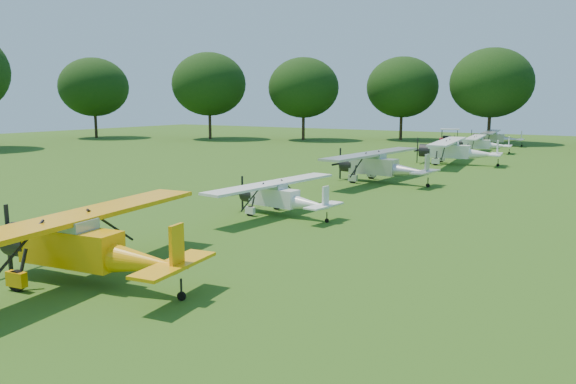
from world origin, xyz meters
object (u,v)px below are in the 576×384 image
at_px(golf_cart, 449,140).
at_px(aircraft_4, 380,164).
at_px(aircraft_6, 480,143).
at_px(aircraft_5, 455,149).
at_px(aircraft_2, 84,243).
at_px(aircraft_7, 495,137).
at_px(aircraft_3, 281,195).

bearing_deg(golf_cart, aircraft_4, -96.29).
height_order(aircraft_6, golf_cart, golf_cart).
relative_size(aircraft_5, golf_cart, 4.33).
bearing_deg(aircraft_2, aircraft_4, 84.03).
bearing_deg(aircraft_2, aircraft_7, 83.18).
bearing_deg(aircraft_3, aircraft_4, 96.77).
relative_size(aircraft_4, aircraft_5, 0.97).
distance_m(aircraft_6, aircraft_7, 10.98).
bearing_deg(golf_cart, aircraft_6, -70.53).
bearing_deg(aircraft_5, aircraft_7, 86.60).
height_order(aircraft_2, aircraft_3, aircraft_2).
relative_size(aircraft_3, aircraft_6, 0.93).
relative_size(aircraft_3, golf_cart, 3.30).
distance_m(aircraft_2, aircraft_6, 53.38).
distance_m(aircraft_2, aircraft_3, 12.48).
bearing_deg(aircraft_6, aircraft_5, -93.13).
height_order(aircraft_2, aircraft_5, aircraft_5).
bearing_deg(aircraft_5, golf_cart, 100.42).
bearing_deg(aircraft_6, aircraft_7, 86.88).
height_order(aircraft_3, aircraft_7, aircraft_7).
bearing_deg(aircraft_7, aircraft_4, -95.45).
relative_size(aircraft_2, aircraft_7, 1.15).
bearing_deg(aircraft_4, golf_cart, 103.78).
height_order(aircraft_6, aircraft_7, aircraft_7).
distance_m(aircraft_3, golf_cart, 50.07).
height_order(aircraft_4, aircraft_5, aircraft_5).
xyz_separation_m(aircraft_6, aircraft_7, (-0.78, 10.95, 0.05)).
height_order(aircraft_4, aircraft_7, aircraft_4).
distance_m(aircraft_4, aircraft_5, 14.41).
xyz_separation_m(aircraft_3, aircraft_7, (-0.77, 51.87, 0.13)).
distance_m(aircraft_2, golf_cart, 62.53).
relative_size(aircraft_4, aircraft_7, 1.13).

